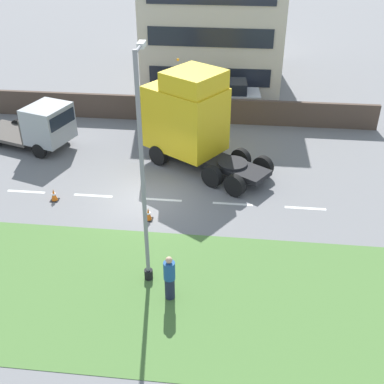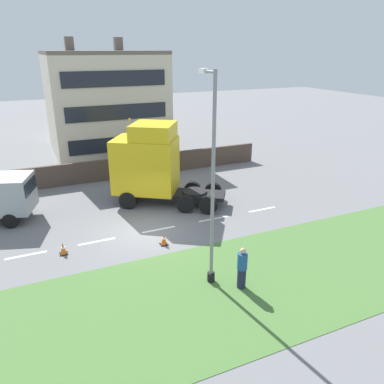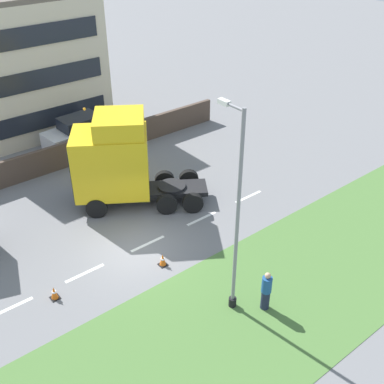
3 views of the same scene
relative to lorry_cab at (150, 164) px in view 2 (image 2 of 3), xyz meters
The scene contains 12 objects.
ground_plane 4.72m from the lorry_cab, 157.73° to the left, with size 120.00×120.00×0.00m, color slate.
grass_verge 10.16m from the lorry_cab, behind, with size 7.00×44.00×0.01m.
lane_markings 4.54m from the lorry_cab, 167.44° to the left, with size 0.16×14.60×0.00m.
boundary_wall 5.72m from the lorry_cab, 16.29° to the left, with size 0.25×24.00×1.51m.
building_block 13.90m from the lorry_cab, ahead, with size 9.97×9.32×9.78m.
lorry_cab is the anchor object (origin of this frame).
flatbed_truck 8.10m from the lorry_cab, 84.71° to the left, with size 3.74×5.79×2.50m.
parked_car 7.32m from the lorry_cab, 11.70° to the right, with size 2.21×4.47×2.01m.
lamp_post 9.06m from the lorry_cab, behind, with size 1.27×0.30×8.18m.
pedestrian 10.00m from the lorry_cab, behind, with size 0.39×0.39×1.75m.
traffic_cone_lead 7.43m from the lorry_cab, 127.47° to the left, with size 0.36×0.36×0.58m.
traffic_cone_trailing 5.89m from the lorry_cab, 167.96° to the left, with size 0.36×0.36×0.58m.
Camera 2 is at (-16.68, 4.85, 8.79)m, focal length 35.00 mm.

